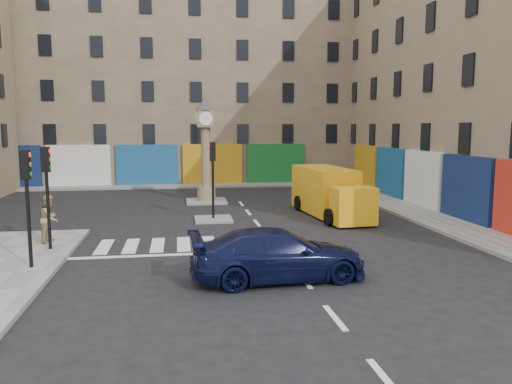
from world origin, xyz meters
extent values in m
plane|color=black|center=(0.00, 0.00, 0.00)|extent=(120.00, 120.00, 0.00)
cube|color=gray|center=(8.70, 10.00, 0.07)|extent=(2.60, 30.00, 0.15)
cube|color=gray|center=(-4.00, 22.20, 0.07)|extent=(32.00, 2.40, 0.15)
cube|color=gray|center=(-2.00, 8.00, 0.06)|extent=(1.80, 1.80, 0.12)
cube|color=gray|center=(-2.00, 14.00, 0.06)|extent=(2.40, 2.40, 0.12)
cube|color=#867459|center=(-4.00, 28.00, 8.50)|extent=(32.00, 10.00, 17.00)
cylinder|color=black|center=(-8.30, 0.20, 1.55)|extent=(0.12, 0.12, 2.80)
cube|color=black|center=(-8.30, 0.20, 3.40)|extent=(0.28, 0.22, 0.90)
cylinder|color=black|center=(-8.30, 2.60, 1.55)|extent=(0.12, 0.12, 2.80)
cube|color=black|center=(-8.30, 2.60, 3.40)|extent=(0.28, 0.22, 0.90)
cylinder|color=black|center=(-2.00, 8.00, 1.52)|extent=(0.12, 0.12, 2.80)
cube|color=black|center=(-2.00, 8.00, 3.37)|extent=(0.28, 0.22, 0.90)
cylinder|color=#887459|center=(-2.00, 14.00, 0.52)|extent=(1.10, 1.10, 0.80)
cylinder|color=#887459|center=(-2.00, 14.00, 2.72)|extent=(0.56, 0.56, 3.60)
cube|color=#887459|center=(-2.00, 14.00, 5.02)|extent=(1.00, 1.00, 1.00)
cylinder|color=white|center=(-2.00, 13.48, 5.02)|extent=(0.80, 0.06, 0.80)
cone|color=#333338|center=(-2.00, 14.00, 5.87)|extent=(1.20, 1.20, 0.70)
imported|color=black|center=(-0.74, -1.79, 0.76)|extent=(5.39, 2.48, 1.53)
cube|color=#F5A914|center=(3.93, 9.13, 1.26)|extent=(2.43, 5.00, 2.32)
cube|color=#F5A914|center=(4.24, 5.51, 0.96)|extent=(2.02, 1.37, 1.72)
cube|color=black|center=(4.24, 5.46, 1.36)|extent=(1.79, 1.05, 0.71)
cylinder|color=black|center=(3.20, 5.83, 0.40)|extent=(0.32, 0.83, 0.81)
cylinder|color=black|center=(5.21, 6.00, 0.40)|extent=(0.32, 0.83, 0.81)
cylinder|color=black|center=(2.82, 10.26, 0.40)|extent=(0.32, 0.83, 0.81)
cylinder|color=black|center=(4.83, 10.43, 0.40)|extent=(0.32, 0.83, 0.81)
imported|color=#9B855F|center=(-8.57, 3.80, 1.06)|extent=(0.81, 0.98, 1.82)
camera|label=1|loc=(-3.64, -16.03, 4.56)|focal=35.00mm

